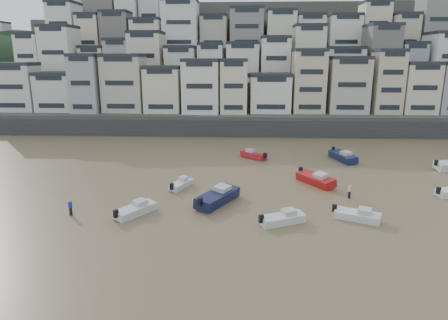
{
  "coord_description": "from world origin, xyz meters",
  "views": [
    {
      "loc": [
        5.33,
        -16.49,
        16.24
      ],
      "look_at": [
        3.18,
        30.0,
        4.0
      ],
      "focal_mm": 32.0,
      "sensor_mm": 36.0,
      "label": 1
    }
  ],
  "objects_px": {
    "boat_a": "(283,217)",
    "person_blue": "(70,207)",
    "person_pink": "(350,191)",
    "boat_c": "(218,195)",
    "boat_h": "(253,154)",
    "boat_b": "(358,214)",
    "boat_e": "(316,178)",
    "boat_i": "(343,155)",
    "boat_f": "(181,183)",
    "boat_j": "(135,208)"
  },
  "relations": [
    {
      "from": "boat_a",
      "to": "person_blue",
      "type": "xyz_separation_m",
      "value": [
        -21.95,
        1.15,
        0.18
      ]
    },
    {
      "from": "boat_a",
      "to": "person_pink",
      "type": "distance_m",
      "value": 11.57
    },
    {
      "from": "boat_c",
      "to": "boat_h",
      "type": "distance_m",
      "value": 21.23
    },
    {
      "from": "boat_b",
      "to": "boat_e",
      "type": "bearing_deg",
      "value": 125.49
    },
    {
      "from": "boat_a",
      "to": "boat_e",
      "type": "height_order",
      "value": "boat_e"
    },
    {
      "from": "boat_i",
      "to": "person_pink",
      "type": "relative_size",
      "value": 3.77
    },
    {
      "from": "boat_e",
      "to": "boat_h",
      "type": "bearing_deg",
      "value": 177.73
    },
    {
      "from": "person_pink",
      "to": "boat_f",
      "type": "bearing_deg",
      "value": 172.16
    },
    {
      "from": "boat_a",
      "to": "boat_e",
      "type": "relative_size",
      "value": 0.81
    },
    {
      "from": "boat_j",
      "to": "boat_e",
      "type": "bearing_deg",
      "value": -26.33
    },
    {
      "from": "boat_i",
      "to": "person_blue",
      "type": "distance_m",
      "value": 41.61
    },
    {
      "from": "boat_f",
      "to": "boat_j",
      "type": "height_order",
      "value": "boat_j"
    },
    {
      "from": "boat_c",
      "to": "boat_j",
      "type": "bearing_deg",
      "value": 143.44
    },
    {
      "from": "boat_a",
      "to": "person_pink",
      "type": "height_order",
      "value": "person_pink"
    },
    {
      "from": "boat_a",
      "to": "boat_e",
      "type": "xyz_separation_m",
      "value": [
        5.47,
        12.82,
        0.17
      ]
    },
    {
      "from": "boat_f",
      "to": "boat_j",
      "type": "relative_size",
      "value": 0.84
    },
    {
      "from": "boat_f",
      "to": "boat_i",
      "type": "bearing_deg",
      "value": -34.99
    },
    {
      "from": "boat_a",
      "to": "boat_j",
      "type": "height_order",
      "value": "boat_j"
    },
    {
      "from": "boat_c",
      "to": "boat_i",
      "type": "relative_size",
      "value": 1.09
    },
    {
      "from": "boat_j",
      "to": "person_pink",
      "type": "bearing_deg",
      "value": -40.16
    },
    {
      "from": "boat_e",
      "to": "boat_i",
      "type": "relative_size",
      "value": 0.96
    },
    {
      "from": "boat_b",
      "to": "boat_i",
      "type": "height_order",
      "value": "boat_i"
    },
    {
      "from": "boat_b",
      "to": "boat_f",
      "type": "distance_m",
      "value": 21.61
    },
    {
      "from": "boat_c",
      "to": "boat_f",
      "type": "relative_size",
      "value": 1.63
    },
    {
      "from": "boat_b",
      "to": "boat_f",
      "type": "height_order",
      "value": "boat_b"
    },
    {
      "from": "boat_j",
      "to": "person_blue",
      "type": "xyz_separation_m",
      "value": [
        -6.74,
        -0.41,
        0.16
      ]
    },
    {
      "from": "boat_c",
      "to": "boat_f",
      "type": "bearing_deg",
      "value": 72.67
    },
    {
      "from": "boat_h",
      "to": "person_blue",
      "type": "relative_size",
      "value": 2.94
    },
    {
      "from": "boat_f",
      "to": "person_blue",
      "type": "bearing_deg",
      "value": 156.15
    },
    {
      "from": "boat_f",
      "to": "person_pink",
      "type": "height_order",
      "value": "person_pink"
    },
    {
      "from": "boat_e",
      "to": "boat_h",
      "type": "distance_m",
      "value": 15.35
    },
    {
      "from": "boat_i",
      "to": "boat_f",
      "type": "bearing_deg",
      "value": -75.07
    },
    {
      "from": "boat_e",
      "to": "boat_j",
      "type": "height_order",
      "value": "boat_e"
    },
    {
      "from": "boat_b",
      "to": "boat_c",
      "type": "bearing_deg",
      "value": -171.33
    },
    {
      "from": "boat_f",
      "to": "boat_i",
      "type": "xyz_separation_m",
      "value": [
        23.73,
        14.68,
        0.29
      ]
    },
    {
      "from": "boat_b",
      "to": "person_blue",
      "type": "distance_m",
      "value": 29.62
    },
    {
      "from": "boat_a",
      "to": "boat_f",
      "type": "distance_m",
      "value": 15.84
    },
    {
      "from": "boat_c",
      "to": "boat_e",
      "type": "xyz_separation_m",
      "value": [
        12.28,
        7.45,
        -0.12
      ]
    },
    {
      "from": "boat_c",
      "to": "boat_j",
      "type": "relative_size",
      "value": 1.38
    },
    {
      "from": "boat_i",
      "to": "boat_a",
      "type": "bearing_deg",
      "value": -42.12
    },
    {
      "from": "boat_b",
      "to": "person_pink",
      "type": "height_order",
      "value": "person_pink"
    },
    {
      "from": "boat_e",
      "to": "boat_f",
      "type": "relative_size",
      "value": 1.43
    },
    {
      "from": "boat_e",
      "to": "boat_i",
      "type": "xyz_separation_m",
      "value": [
        6.48,
        12.46,
        0.04
      ]
    },
    {
      "from": "boat_b",
      "to": "person_pink",
      "type": "distance_m",
      "value": 6.69
    },
    {
      "from": "person_blue",
      "to": "boat_j",
      "type": "bearing_deg",
      "value": 3.52
    },
    {
      "from": "boat_j",
      "to": "boat_f",
      "type": "bearing_deg",
      "value": 14.29
    },
    {
      "from": "boat_i",
      "to": "boat_j",
      "type": "distance_m",
      "value": 36.06
    },
    {
      "from": "boat_e",
      "to": "boat_j",
      "type": "xyz_separation_m",
      "value": [
        -20.69,
        -11.25,
        -0.15
      ]
    },
    {
      "from": "boat_f",
      "to": "boat_h",
      "type": "bearing_deg",
      "value": -8.34
    },
    {
      "from": "boat_f",
      "to": "boat_c",
      "type": "bearing_deg",
      "value": -113.2
    }
  ]
}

